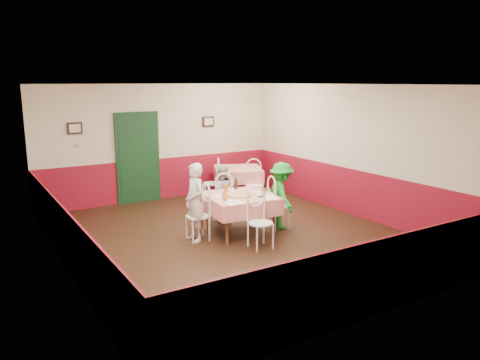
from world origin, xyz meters
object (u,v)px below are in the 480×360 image
chair_second_a (211,183)px  glass_a (225,197)px  chair_second_b (255,186)px  pizza (239,195)px  main_table (240,215)px  diner_right (282,195)px  chair_far (223,201)px  diner_left (195,202)px  second_table (238,183)px  chair_left (198,216)px  glass_b (264,192)px  diner_far (222,193)px  chair_right (279,206)px  beer_bottle (236,184)px  chair_near (261,223)px  wallet (261,197)px  glass_c (226,188)px

chair_second_a → glass_a: (-1.13, -2.63, 0.38)m
chair_second_b → pizza: size_ratio=1.87×
main_table → diner_right: size_ratio=0.92×
chair_far → diner_left: (-0.99, -0.74, 0.27)m
diner_right → second_table: bearing=2.6°
chair_left → glass_b: size_ratio=6.41×
glass_b → diner_far: (-0.25, 1.16, -0.23)m
chair_second_b → diner_right: 1.87m
second_table → diner_far: diner_far is taller
chair_right → beer_bottle: size_ratio=3.88×
chair_second_a → chair_second_b: bearing=69.4°
pizza → main_table: bearing=38.7°
chair_near → beer_bottle: bearing=82.5°
beer_bottle → diner_left: (-1.05, -0.30, -0.16)m
chair_far → glass_b: 1.20m
chair_second_b → glass_a: glass_a is taller
main_table → diner_far: 0.93m
pizza → glass_b: size_ratio=3.42×
main_table → chair_far: size_ratio=1.36×
chair_left → chair_second_a: (1.53, 2.33, 0.00)m
second_table → chair_second_a: (-0.75, 0.00, 0.08)m
chair_left → glass_b: same height
chair_second_b → diner_right: size_ratio=0.68×
chair_near → beer_bottle: 1.34m
pizza → glass_b: glass_b is taller
chair_near → chair_second_a: same height
chair_second_b → glass_b: 2.26m
chair_far → diner_left: diner_left is taller
diner_far → chair_far: bearing=102.8°
diner_right → chair_right: bearing=98.0°
pizza → wallet: size_ratio=4.37×
main_table → beer_bottle: bearing=69.0°
chair_second_b → beer_bottle: 1.86m
main_table → chair_right: (0.84, -0.10, 0.08)m
chair_near → diner_left: bearing=133.9°
chair_second_a → pizza: size_ratio=1.87×
chair_second_b → diner_left: (-2.33, -1.57, 0.27)m
second_table → diner_far: bearing=-130.9°
glass_a → wallet: (0.70, -0.14, -0.06)m
second_table → diner_right: (-0.54, -2.53, 0.28)m
chair_left → diner_right: 1.76m
chair_right → glass_a: glass_a is taller
chair_far → main_table: bearing=102.1°
chair_second_b → chair_far: bearing=-123.6°
wallet → diner_far: bearing=103.4°
chair_near → glass_c: glass_c is taller
glass_c → diner_far: bearing=70.1°
chair_far → diner_right: bearing=148.7°
chair_right → chair_far: bearing=48.1°
wallet → diner_right: 0.70m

